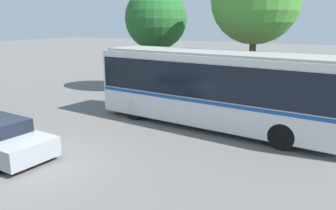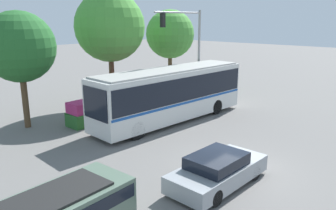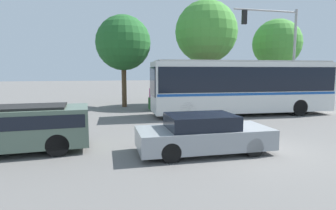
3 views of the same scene
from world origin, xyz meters
name	(u,v)px [view 3 (image 3 of 3)]	position (x,y,z in m)	size (l,w,h in m)	color
ground_plane	(242,148)	(0.00, 0.00, 0.00)	(140.00, 140.00, 0.00)	slate
city_bus	(242,84)	(3.76, 6.94, 1.90)	(11.34, 3.09, 3.35)	silver
sedan_foreground	(203,134)	(-1.50, -0.10, 0.62)	(4.50, 1.96, 1.29)	gray
suv_left_lane	(12,126)	(-7.72, 1.38, 0.92)	(4.98, 2.18, 1.57)	#516656
traffic_light_pole	(281,44)	(7.39, 8.42, 4.58)	(4.81, 0.24, 6.95)	gray
flowering_hedge	(200,98)	(2.21, 10.28, 0.73)	(7.37, 1.29, 1.49)	#286028
street_tree_left	(123,43)	(-3.04, 12.50, 4.77)	(4.07, 4.07, 6.82)	brown
street_tree_centre	(206,32)	(3.52, 12.51, 5.78)	(4.92, 4.92, 8.26)	brown
street_tree_right	(277,44)	(10.07, 12.65, 5.04)	(4.11, 4.11, 7.12)	brown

